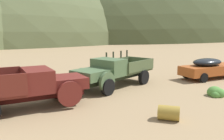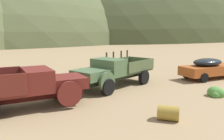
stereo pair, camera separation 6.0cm
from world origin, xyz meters
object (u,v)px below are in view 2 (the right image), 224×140
(car_oxide_orange, at_px, (211,68))
(oil_drum_foreground, at_px, (168,113))
(truck_weathered_green, at_px, (110,72))
(truck_oxblood, at_px, (34,87))

(car_oxide_orange, bearing_deg, oil_drum_foreground, -147.11)
(oil_drum_foreground, bearing_deg, truck_weathered_green, 79.43)
(truck_oxblood, distance_m, oil_drum_foreground, 6.37)
(truck_oxblood, height_order, oil_drum_foreground, truck_oxblood)
(truck_weathered_green, distance_m, oil_drum_foreground, 6.23)
(truck_weathered_green, relative_size, car_oxide_orange, 1.24)
(truck_weathered_green, relative_size, oil_drum_foreground, 6.03)
(truck_oxblood, xyz_separation_m, truck_weathered_green, (5.24, 1.28, -0.03))
(truck_oxblood, xyz_separation_m, oil_drum_foreground, (4.11, -4.81, -0.72))
(truck_oxblood, relative_size, car_oxide_orange, 1.12)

